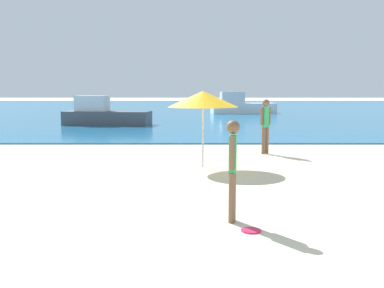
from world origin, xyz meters
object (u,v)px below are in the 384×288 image
object	(u,v)px
person_distant	(264,123)
frisbee	(250,230)
person_standing	(232,165)
boat_far	(240,106)
beach_umbrella	(202,99)
boat_near	(103,115)

from	to	relation	value
person_distant	frisbee	bearing A→B (deg)	-132.61
person_standing	frisbee	xyz separation A→B (m)	(0.24, -0.50, -0.91)
person_distant	boat_far	xyz separation A→B (m)	(1.66, 23.05, -0.33)
person_distant	boat_far	bearing A→B (deg)	53.69
person_standing	boat_far	world-z (taller)	boat_far
person_distant	beach_umbrella	size ratio (longest dim) A/B	0.87
person_standing	boat_near	distance (m)	19.47
frisbee	beach_umbrella	bearing A→B (deg)	95.96
boat_near	beach_umbrella	bearing A→B (deg)	-59.92
person_distant	boat_near	distance (m)	13.26
person_standing	person_distant	world-z (taller)	person_distant
frisbee	person_distant	xyz separation A→B (m)	(1.49, 8.10, 0.99)
frisbee	boat_near	xyz separation A→B (m)	(-5.83, 19.15, 0.61)
person_standing	boat_near	world-z (taller)	boat_near
boat_near	beach_umbrella	distance (m)	14.58
boat_far	beach_umbrella	world-z (taller)	beach_umbrella
person_standing	person_distant	distance (m)	7.79
boat_near	boat_far	distance (m)	14.98
person_standing	boat_far	bearing A→B (deg)	-175.96
person_standing	boat_far	xyz separation A→B (m)	(3.38, 30.64, -0.24)
frisbee	boat_far	size ratio (longest dim) A/B	0.06
person_distant	beach_umbrella	world-z (taller)	beach_umbrella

